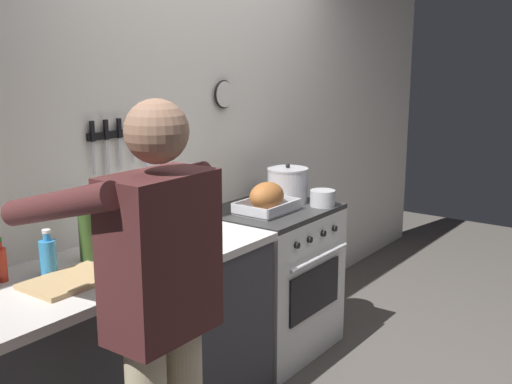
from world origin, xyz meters
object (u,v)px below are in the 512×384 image
(stove, at_px, (271,279))
(bottle_olive_oil, at_px, (87,234))
(person_cook, at_px, (158,307))
(bottle_dish_soap, at_px, (48,256))
(bottle_hot_sauce, at_px, (0,264))
(saucepan, at_px, (323,198))
(stock_pot, at_px, (288,185))
(cutting_board, at_px, (71,280))
(roasting_pan, at_px, (267,199))

(stove, relative_size, bottle_olive_oil, 3.13)
(person_cook, bearing_deg, bottle_olive_oil, -14.51)
(bottle_dish_soap, relative_size, bottle_hot_sauce, 1.07)
(saucepan, xyz_separation_m, bottle_hot_sauce, (-1.87, 0.40, 0.03))
(saucepan, bearing_deg, stove, 136.29)
(stove, relative_size, bottle_hot_sauce, 4.96)
(stock_pot, distance_m, bottle_hot_sauce, 1.85)
(stock_pot, height_order, saucepan, stock_pot)
(person_cook, bearing_deg, cutting_board, 0.92)
(roasting_pan, relative_size, bottle_hot_sauce, 1.94)
(stove, xyz_separation_m, person_cook, (-1.55, -0.61, 0.50))
(stock_pot, bearing_deg, stove, -175.50)
(stove, bearing_deg, bottle_hot_sauce, 173.76)
(person_cook, distance_m, roasting_pan, 1.57)
(stove, distance_m, bottle_dish_soap, 1.58)
(roasting_pan, height_order, bottle_hot_sauce, bottle_hot_sauce)
(roasting_pan, height_order, bottle_olive_oil, bottle_olive_oil)
(bottle_dish_soap, bearing_deg, saucepan, -10.25)
(bottle_dish_soap, bearing_deg, bottle_olive_oil, 5.75)
(saucepan, xyz_separation_m, bottle_olive_oil, (-1.49, 0.33, 0.07))
(stock_pot, relative_size, bottle_hot_sauce, 1.40)
(person_cook, relative_size, cutting_board, 4.61)
(cutting_board, xyz_separation_m, bottle_dish_soap, (0.01, 0.15, 0.07))
(person_cook, xyz_separation_m, cutting_board, (0.06, 0.55, -0.04))
(stock_pot, distance_m, cutting_board, 1.70)
(bottle_hot_sauce, bearing_deg, saucepan, -12.01)
(bottle_hot_sauce, bearing_deg, bottle_olive_oil, -9.92)
(cutting_board, xyz_separation_m, bottle_hot_sauce, (-0.15, 0.24, 0.06))
(stock_pot, xyz_separation_m, saucepan, (0.03, -0.23, -0.06))
(stove, bearing_deg, bottle_dish_soap, 176.48)
(person_cook, height_order, bottle_hot_sauce, person_cook)
(roasting_pan, bearing_deg, bottle_hot_sauce, 172.22)
(stove, relative_size, roasting_pan, 2.56)
(stove, distance_m, saucepan, 0.59)
(person_cook, relative_size, bottle_olive_oil, 5.78)
(cutting_board, distance_m, bottle_dish_soap, 0.17)
(bottle_hot_sauce, bearing_deg, stove, -6.24)
(stove, height_order, cutting_board, cutting_board)
(roasting_pan, bearing_deg, bottle_dish_soap, 174.93)
(stove, xyz_separation_m, roasting_pan, (-0.09, -0.03, 0.53))
(stove, distance_m, bottle_olive_oil, 1.39)
(roasting_pan, xyz_separation_m, stock_pot, (0.29, 0.05, 0.03))
(roasting_pan, bearing_deg, stove, 19.22)
(person_cook, xyz_separation_m, roasting_pan, (1.46, 0.58, 0.03))
(saucepan, xyz_separation_m, bottle_dish_soap, (-1.71, 0.31, 0.03))
(roasting_pan, bearing_deg, cutting_board, -178.85)
(stock_pot, relative_size, bottle_dish_soap, 1.31)
(stock_pot, xyz_separation_m, bottle_dish_soap, (-1.69, 0.08, -0.03))
(stock_pot, relative_size, saucepan, 1.67)
(stove, xyz_separation_m, cutting_board, (-1.49, -0.06, 0.46))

